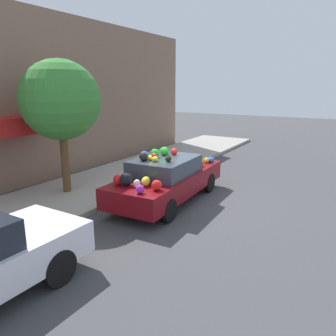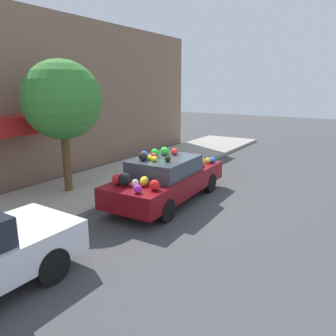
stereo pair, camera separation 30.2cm
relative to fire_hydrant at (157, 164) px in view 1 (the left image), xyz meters
name	(u,v)px [view 1 (the left image)]	position (x,y,z in m)	size (l,w,h in m)	color
ground_plane	(166,200)	(-2.12, -1.70, -0.49)	(60.00, 60.00, 0.00)	#424244
sidewalk_curb	(99,184)	(-2.12, 1.00, -0.42)	(24.00, 3.20, 0.14)	#9E998E
building_facade	(45,99)	(-2.25, 3.22, 2.44)	(18.00, 1.20, 5.93)	#846651
street_tree	(60,100)	(-3.35, 1.20, 2.47)	(2.37, 2.37, 4.02)	brown
fire_hydrant	(157,164)	(0.00, 0.00, 0.00)	(0.20, 0.20, 0.70)	gold
art_car	(167,178)	(-2.17, -1.78, 0.24)	(4.57, 1.88, 1.61)	maroon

